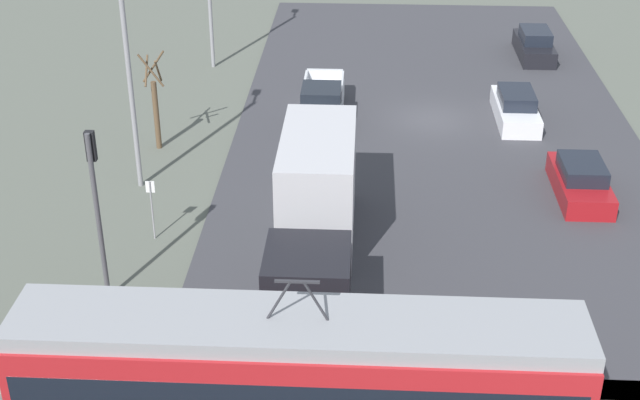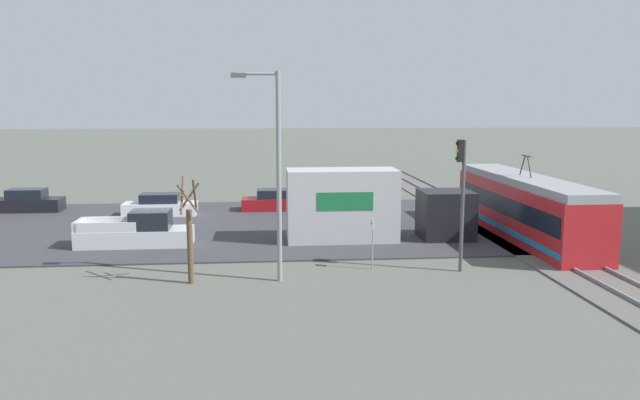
% 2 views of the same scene
% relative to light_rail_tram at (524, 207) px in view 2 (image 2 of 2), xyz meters
% --- Properties ---
extents(ground_plane, '(320.00, 320.00, 0.00)m').
position_rel_light_rail_tram_xyz_m(ground_plane, '(-4.75, -20.88, -1.70)').
color(ground_plane, '#565B51').
extents(road_surface, '(18.12, 39.12, 0.08)m').
position_rel_light_rail_tram_xyz_m(road_surface, '(-4.75, -20.88, -1.66)').
color(road_surface, '#38383D').
rests_on(road_surface, ground).
extents(rail_bed, '(60.48, 4.40, 0.22)m').
position_rel_light_rail_tram_xyz_m(rail_bed, '(-4.75, 0.00, -1.65)').
color(rail_bed, '#5B5954').
rests_on(rail_bed, ground).
extents(light_rail_tram, '(14.50, 2.67, 4.46)m').
position_rel_light_rail_tram_xyz_m(light_rail_tram, '(0.00, 0.00, 0.00)').
color(light_rail_tram, '#B21E23').
rests_on(light_rail_tram, ground).
extents(box_truck, '(2.58, 9.96, 3.80)m').
position_rel_light_rail_tram_xyz_m(box_truck, '(0.06, -8.69, 0.14)').
color(box_truck, black).
rests_on(box_truck, ground).
extents(pickup_truck, '(1.93, 5.80, 1.81)m').
position_rel_light_rail_tram_xyz_m(pickup_truck, '(0.46, -20.70, -0.93)').
color(pickup_truck, silver).
rests_on(pickup_truck, ground).
extents(sedan_car_0, '(1.77, 4.57, 1.53)m').
position_rel_light_rail_tram_xyz_m(sedan_car_0, '(-10.88, -30.28, -0.99)').
color(sedan_car_0, black).
rests_on(sedan_car_0, ground).
extents(sedan_car_1, '(1.86, 4.43, 1.42)m').
position_rel_light_rail_tram_xyz_m(sedan_car_1, '(-10.02, -13.54, -1.03)').
color(sedan_car_1, maroon).
rests_on(sedan_car_1, ground).
extents(sedan_car_2, '(1.77, 4.72, 1.43)m').
position_rel_light_rail_tram_xyz_m(sedan_car_2, '(-8.56, -21.03, -1.03)').
color(sedan_car_2, silver).
rests_on(sedan_car_2, ground).
extents(traffic_light_pole, '(0.28, 0.47, 5.78)m').
position_rel_light_rail_tram_xyz_m(traffic_light_pole, '(6.61, -5.69, 2.01)').
color(traffic_light_pole, '#47474C').
rests_on(traffic_light_pole, ground).
extents(street_tree, '(1.04, 0.86, 4.37)m').
position_rel_light_rail_tram_xyz_m(street_tree, '(7.44, -17.21, 0.29)').
color(street_tree, brown).
rests_on(street_tree, ground).
extents(street_lamp_near_crossing, '(0.36, 1.95, 8.58)m').
position_rel_light_rail_tram_xyz_m(street_lamp_near_crossing, '(7.41, -13.76, 3.23)').
color(street_lamp_near_crossing, gray).
rests_on(street_lamp_near_crossing, ground).
extents(no_parking_sign, '(0.32, 0.08, 2.30)m').
position_rel_light_rail_tram_xyz_m(no_parking_sign, '(5.93, -9.43, -0.30)').
color(no_parking_sign, gray).
rests_on(no_parking_sign, ground).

